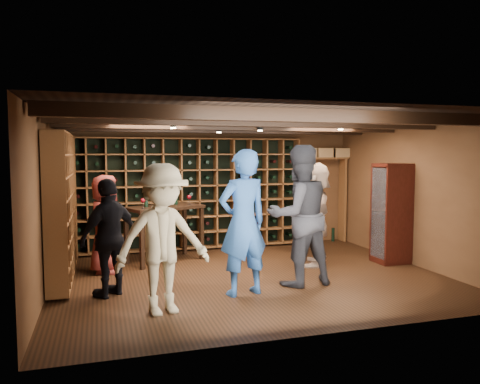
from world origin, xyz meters
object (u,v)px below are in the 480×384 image
object	(u,v)px
guest_woman_black	(110,237)
guest_beige	(315,214)
guest_red_floral	(105,224)
man_blue_shirt	(243,223)
display_cabinet	(391,215)
guest_khaki	(163,239)
man_grey_suit	(299,215)
tasting_table	(164,213)

from	to	relation	value
guest_woman_black	guest_beige	size ratio (longest dim) A/B	0.90
guest_red_floral	man_blue_shirt	bearing A→B (deg)	-117.30
display_cabinet	guest_woman_black	distance (m)	4.90
display_cabinet	guest_beige	xyz separation A→B (m)	(-1.37, 0.26, 0.04)
man_blue_shirt	guest_khaki	bearing A→B (deg)	8.49
man_grey_suit	guest_red_floral	xyz separation A→B (m)	(-2.75, 1.59, -0.23)
tasting_table	guest_red_floral	bearing A→B (deg)	-178.53
man_grey_suit	guest_khaki	bearing A→B (deg)	11.81
guest_red_floral	guest_khaki	world-z (taller)	guest_khaki
guest_woman_black	guest_beige	bearing A→B (deg)	155.28
guest_woman_black	guest_khaki	world-z (taller)	guest_khaki
tasting_table	man_blue_shirt	bearing A→B (deg)	-95.44
display_cabinet	guest_khaki	xyz separation A→B (m)	(-4.26, -1.52, 0.06)
display_cabinet	man_grey_suit	bearing A→B (deg)	-158.93
display_cabinet	guest_khaki	world-z (taller)	guest_khaki
guest_khaki	guest_beige	xyz separation A→B (m)	(2.89, 1.78, -0.02)
display_cabinet	man_grey_suit	xyz separation A→B (m)	(-2.16, -0.83, 0.18)
man_grey_suit	display_cabinet	bearing A→B (deg)	-165.27
guest_woman_black	guest_khaki	distance (m)	1.10
guest_red_floral	guest_beige	distance (m)	3.57
man_grey_suit	guest_woman_black	bearing A→B (deg)	-11.26
guest_woman_black	tasting_table	size ratio (longest dim) A/B	1.08
man_grey_suit	guest_khaki	size ratio (longest dim) A/B	1.13
man_blue_shirt	guest_khaki	world-z (taller)	man_blue_shirt
guest_red_floral	tasting_table	bearing A→B (deg)	-46.67
guest_woman_black	tasting_table	world-z (taller)	guest_woman_black
man_blue_shirt	man_grey_suit	xyz separation A→B (m)	(0.94, 0.24, 0.03)
guest_beige	tasting_table	distance (m)	2.69
guest_red_floral	guest_woman_black	distance (m)	1.36
man_grey_suit	guest_khaki	xyz separation A→B (m)	(-2.10, -0.69, -0.12)
display_cabinet	guest_woman_black	world-z (taller)	display_cabinet
guest_woman_black	display_cabinet	bearing A→B (deg)	148.53
guest_khaki	man_blue_shirt	bearing A→B (deg)	8.73
guest_khaki	guest_red_floral	bearing A→B (deg)	93.44
guest_woman_black	guest_beige	distance (m)	3.59
man_blue_shirt	guest_woman_black	world-z (taller)	man_blue_shirt
guest_red_floral	tasting_table	world-z (taller)	guest_red_floral
display_cabinet	guest_red_floral	bearing A→B (deg)	171.24
guest_red_floral	tasting_table	size ratio (longest dim) A/B	1.07
man_blue_shirt	guest_red_floral	bearing A→B (deg)	-57.97
guest_beige	man_blue_shirt	bearing A→B (deg)	-15.83
man_grey_suit	guest_red_floral	bearing A→B (deg)	-36.37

